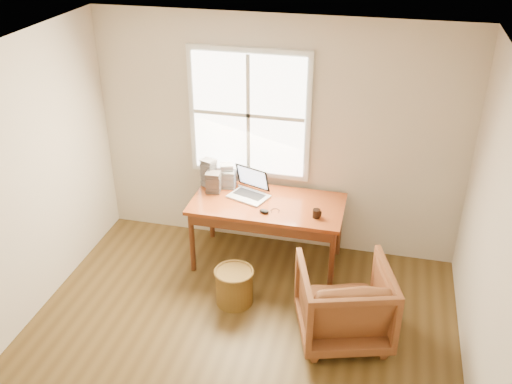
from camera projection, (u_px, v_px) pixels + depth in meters
The scene contains 11 objects.
room_shell at pixel (218, 241), 4.31m from camera, with size 4.04×4.54×2.64m.
desk at pixel (268, 204), 5.99m from camera, with size 1.60×0.80×0.04m, color brown.
armchair at pixel (344, 302), 5.14m from camera, with size 0.80×0.82×0.75m, color brown.
wicker_stool at pixel (234, 287), 5.64m from camera, with size 0.37×0.37×0.37m, color brown.
laptop at pixel (249, 184), 6.00m from camera, with size 0.42×0.44×0.31m, color silver, non-canonical shape.
mouse at pixel (264, 211), 5.78m from camera, with size 0.11×0.06×0.04m, color black.
coffee_mug at pixel (316, 213), 5.69m from camera, with size 0.08×0.08×0.09m, color black.
cd_stack_a at pixel (227, 175), 6.24m from camera, with size 0.13×0.12×0.27m, color #B7BAC3.
cd_stack_b at pixel (213, 182), 6.13m from camera, with size 0.15×0.13×0.23m, color black.
cd_stack_c at pixel (209, 173), 6.23m from camera, with size 0.14×0.12×0.32m, color gray.
cd_stack_d at pixel (228, 179), 6.24m from camera, with size 0.16×0.14×0.20m, color #B4B8C0.
Camera 1 is at (1.10, -3.28, 3.71)m, focal length 40.00 mm.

